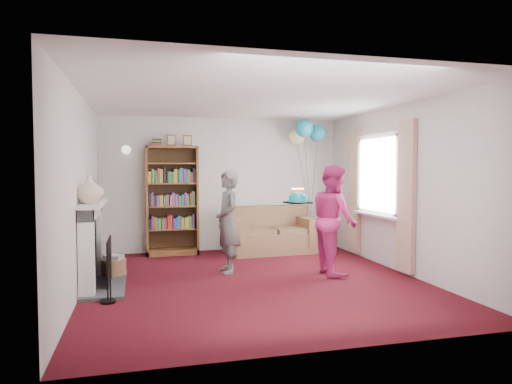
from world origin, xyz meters
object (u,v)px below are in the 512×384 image
object	(u,v)px
sofa	(271,235)
birthday_cake	(298,199)
bookcase	(172,201)
person_striped	(228,222)
person_magenta	(334,219)

from	to	relation	value
sofa	birthday_cake	size ratio (longest dim) A/B	4.84
bookcase	sofa	xyz separation A→B (m)	(1.81, -0.24, -0.63)
sofa	bookcase	bearing A→B (deg)	169.19
sofa	birthday_cake	world-z (taller)	birthday_cake
sofa	birthday_cake	bearing A→B (deg)	-96.52
bookcase	person_striped	bearing A→B (deg)	-67.62
sofa	person_striped	distance (m)	1.89
bookcase	sofa	bearing A→B (deg)	-7.45
bookcase	person_striped	world-z (taller)	bookcase
bookcase	sofa	size ratio (longest dim) A/B	1.36
person_magenta	birthday_cake	bearing A→B (deg)	69.32
person_striped	bookcase	bearing A→B (deg)	-162.22
person_striped	person_magenta	world-z (taller)	person_magenta
bookcase	birthday_cake	world-z (taller)	bookcase
bookcase	birthday_cake	size ratio (longest dim) A/B	6.58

